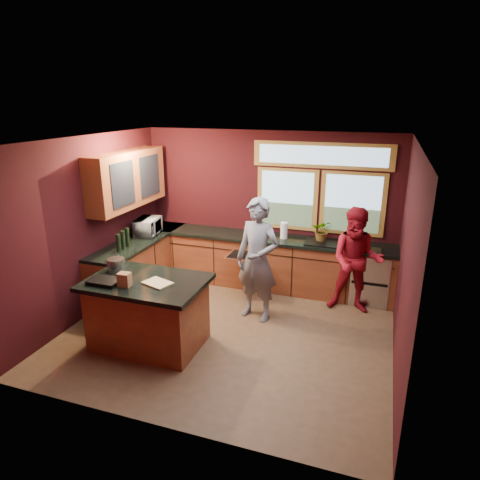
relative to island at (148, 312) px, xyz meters
The scene contains 14 objects.
floor 1.22m from the island, 35.88° to the left, with size 4.50×4.50×0.00m, color brown.
room_shell 1.67m from the island, 72.43° to the left, with size 4.52×4.02×2.71m.
back_counter 2.60m from the island, 64.82° to the left, with size 4.50×0.64×0.93m.
left_counter 1.83m from the island, 124.68° to the left, with size 0.64×2.30×0.93m.
island is the anchor object (origin of this frame).
person_grey 1.74m from the island, 46.23° to the left, with size 0.68×0.45×1.87m, color slate.
person_red 3.19m from the island, 36.95° to the left, with size 0.81×0.63×1.67m, color maroon.
microwave 2.14m from the island, 119.52° to the left, with size 0.53×0.36×0.29m, color #999999.
potted_plant 3.15m from the island, 51.30° to the left, with size 0.33×0.29×0.37m, color #999999.
paper_towel 2.75m from the island, 61.40° to the left, with size 0.12×0.12×0.28m, color white.
cutting_board 0.52m from the island, 14.04° to the right, with size 0.35×0.25×0.02m, color tan.
stock_pot 0.80m from the island, 164.74° to the left, with size 0.24×0.24×0.18m, color #AFB0B4.
paper_bag 0.63m from the island, 120.96° to the right, with size 0.15×0.12×0.18m, color brown.
black_tray 0.71m from the island, 150.95° to the right, with size 0.40×0.28×0.05m, color black.
Camera 1 is at (1.92, -5.11, 3.20)m, focal length 32.00 mm.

